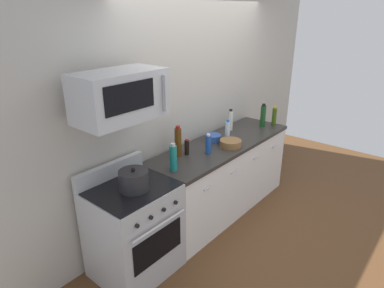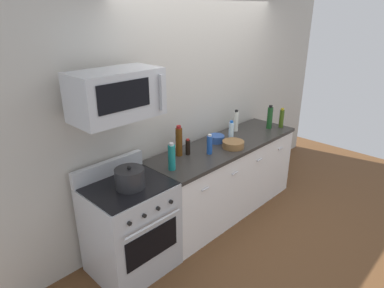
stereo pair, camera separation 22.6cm
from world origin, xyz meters
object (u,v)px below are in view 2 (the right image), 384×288
Objects in this scene: bottle_soy_sauce_dark at (188,147)px; bowl_blue_mixing at (216,138)px; range_oven at (130,227)px; microwave at (116,94)px; bottle_wine_green at (270,118)px; bottle_sparkling_teal at (172,157)px; bowl_wooden_salad at (233,144)px; stockpot at (130,178)px; bottle_olive_oil at (282,118)px; bottle_soda_blue at (210,145)px; bottle_vinegar_white at (236,121)px; bottle_wine_amber at (179,141)px; bottle_water_clear at (231,132)px.

bottle_soy_sauce_dark is 0.96× the size of bowl_blue_mixing.
range_oven is 1.44× the size of microwave.
bottle_sparkling_teal is (-1.75, 0.02, -0.02)m from bottle_wine_green.
bottle_wine_green is at bearing -3.09° from microwave.
microwave reaches higher than bowl_wooden_salad.
stockpot reaches higher than bottle_soy_sauce_dark.
bowl_blue_mixing is (1.39, 0.07, -0.79)m from microwave.
bottle_sparkling_teal is (-1.90, 0.11, 0.01)m from bottle_olive_oil.
bottle_soda_blue is at bearing -152.07° from bowl_blue_mixing.
bottle_vinegar_white reaches higher than bottle_olive_oil.
bottle_wine_green is 1.69× the size of bowl_blue_mixing.
bottle_soda_blue is 1.35m from bottle_olive_oil.
bottle_vinegar_white reaches higher than bottle_soy_sauce_dark.
microwave is at bearing 174.23° from bottle_soda_blue.
bottle_wine_amber is 0.82m from stockpot.
bowl_blue_mixing is (0.50, 0.02, -0.04)m from bottle_soy_sauce_dark.
bottle_soy_sauce_dark is at bearing 21.62° from bottle_sparkling_teal.
bottle_soy_sauce_dark is at bearing 138.57° from bottle_soda_blue.
bottle_wine_green is 1.21× the size of stockpot.
stockpot is at bearing -173.27° from bowl_blue_mixing.
bottle_soda_blue is 0.86× the size of stockpot.
bottle_soy_sauce_dark is 0.72× the size of bowl_wooden_salad.
bottle_water_clear is (1.51, -0.05, -0.71)m from microwave.
bottle_olive_oil reaches higher than range_oven.
bottle_olive_oil is at bearing -1.40° from bowl_wooden_salad.
bottle_vinegar_white is 0.84m from bottle_soda_blue.
bottle_wine_green is (1.19, -0.01, 0.04)m from bottle_soda_blue.
bottle_vinegar_white reaches higher than bowl_blue_mixing.
bottle_wine_green is at bearing -0.69° from bottle_soda_blue.
bottle_olive_oil is 1.01× the size of stockpot.
bottle_soy_sauce_dark reaches higher than bowl_blue_mixing.
bowl_wooden_salad is at bearing -3.70° from stockpot.
stockpot is (-1.86, -0.24, -0.04)m from bottle_vinegar_white.
bottle_sparkling_teal reaches higher than bottle_water_clear.
bottle_soy_sauce_dark is 0.64× the size of bottle_sparkling_teal.
bottle_vinegar_white is at bearing 17.06° from bottle_soda_blue.
bottle_wine_amber is 0.60m from bowl_blue_mixing.
bottle_wine_green is at bearing -8.69° from bottle_wine_amber.
bottle_vinegar_white is 0.98m from bottle_soy_sauce_dark.
range_oven is 4.07× the size of bottle_water_clear.
bottle_wine_green is at bearing -12.15° from bowl_blue_mixing.
bottle_wine_amber is at bearing 168.97° from bottle_olive_oil.
bottle_wine_green is (2.25, -0.12, -0.68)m from microwave.
microwave is 4.12× the size of bottle_soy_sauce_dark.
bottle_soda_blue is at bearing -3.37° from range_oven.
bottle_soy_sauce_dark is 0.56m from bowl_wooden_salad.
microwave is 2.35× the size of bottle_wine_green.
range_oven is at bearing 90.00° from stockpot.
bottle_wine_green is 1.12× the size of bottle_sparkling_teal.
bottle_sparkling_teal is (-1.36, -0.24, -0.00)m from bottle_vinegar_white.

